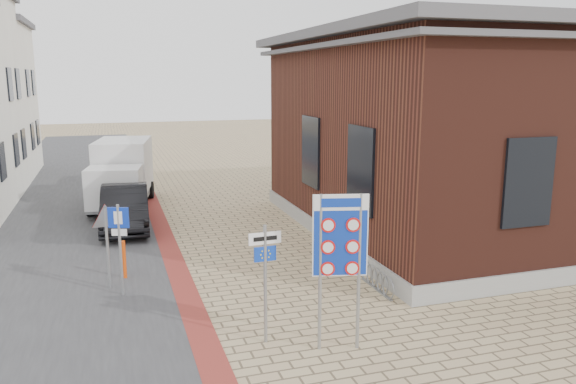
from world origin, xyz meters
TOP-DOWN VIEW (x-y plane):
  - ground at (0.00, 0.00)m, footprint 120.00×120.00m
  - road_strip at (-5.50, 15.00)m, footprint 7.00×60.00m
  - curb_strip at (-2.00, 10.00)m, footprint 0.60×40.00m
  - brick_building at (8.99, 7.00)m, footprint 13.00×13.00m
  - bike_rack at (2.65, 2.20)m, footprint 0.08×1.80m
  - sedan at (-3.20, 10.34)m, footprint 1.81×4.66m
  - box_truck at (-3.17, 14.02)m, footprint 2.88×5.44m
  - border_sign at (0.50, -0.41)m, footprint 1.05×0.30m
  - essen_sign at (-0.80, 0.30)m, footprint 0.67×0.07m
  - parking_sign at (-3.50, 3.78)m, footprint 0.49×0.21m
  - yield_sign at (-3.80, 4.35)m, footprint 0.77×0.13m
  - bollard at (-3.41, 5.00)m, footprint 0.11×0.11m

SIDE VIEW (x-z plane):
  - ground at x=0.00m, z-range 0.00..0.00m
  - road_strip at x=-5.50m, z-range 0.00..0.02m
  - curb_strip at x=-2.00m, z-range 0.00..0.03m
  - bike_rack at x=2.65m, z-range -0.04..0.56m
  - bollard at x=-3.41m, z-range 0.00..1.05m
  - sedan at x=-3.20m, z-range 0.00..1.51m
  - box_truck at x=-3.17m, z-range 0.04..2.75m
  - parking_sign at x=-3.50m, z-range 0.40..2.71m
  - essen_sign at x=-0.80m, z-range 0.40..2.86m
  - yield_sign at x=-3.80m, z-range 0.55..2.72m
  - border_sign at x=0.50m, z-range 0.70..3.84m
  - brick_building at x=8.99m, z-range 0.09..6.89m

